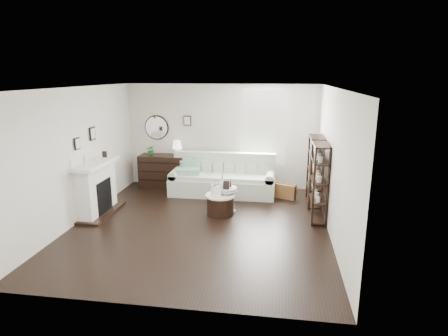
% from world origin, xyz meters
% --- Properties ---
extents(room, '(5.50, 5.50, 5.50)m').
position_xyz_m(room, '(0.73, 2.70, 1.60)').
color(room, black).
rests_on(room, ground).
extents(fireplace, '(0.50, 1.40, 1.84)m').
position_xyz_m(fireplace, '(-2.32, 0.30, 0.54)').
color(fireplace, white).
rests_on(fireplace, ground).
extents(shelf_unit_far, '(0.30, 0.80, 1.60)m').
position_xyz_m(shelf_unit_far, '(2.33, 1.55, 0.80)').
color(shelf_unit_far, black).
rests_on(shelf_unit_far, ground).
extents(shelf_unit_near, '(0.30, 0.80, 1.60)m').
position_xyz_m(shelf_unit_near, '(2.33, 0.65, 0.80)').
color(shelf_unit_near, black).
rests_on(shelf_unit_near, ground).
extents(sofa, '(2.60, 0.90, 1.01)m').
position_xyz_m(sofa, '(0.14, 2.08, 0.33)').
color(sofa, beige).
rests_on(sofa, ground).
extents(quilt, '(0.63, 0.55, 0.14)m').
position_xyz_m(quilt, '(-0.71, 1.95, 0.59)').
color(quilt, '#227F52').
rests_on(quilt, sofa).
extents(suitcase, '(0.56, 0.37, 0.36)m').
position_xyz_m(suitcase, '(1.69, 1.93, 0.18)').
color(suitcase, olive).
rests_on(suitcase, ground).
extents(dresser, '(1.28, 0.55, 0.85)m').
position_xyz_m(dresser, '(-1.50, 2.47, 0.43)').
color(dresser, black).
rests_on(dresser, ground).
extents(table_lamp, '(0.31, 0.31, 0.41)m').
position_xyz_m(table_lamp, '(-1.13, 2.47, 1.06)').
color(table_lamp, white).
rests_on(table_lamp, dresser).
extents(potted_plant, '(0.28, 0.25, 0.28)m').
position_xyz_m(potted_plant, '(-1.82, 2.42, 0.99)').
color(potted_plant, '#195A1B').
rests_on(potted_plant, dresser).
extents(drum_table, '(0.64, 0.64, 0.44)m').
position_xyz_m(drum_table, '(0.30, 0.64, 0.22)').
color(drum_table, black).
rests_on(drum_table, ground).
extents(pedestal_table, '(0.48, 0.48, 0.57)m').
position_xyz_m(pedestal_table, '(0.41, 0.75, 0.52)').
color(pedestal_table, white).
rests_on(pedestal_table, ground).
extents(eiffel_drum, '(0.11, 0.11, 0.19)m').
position_xyz_m(eiffel_drum, '(0.37, 0.68, 0.54)').
color(eiffel_drum, black).
rests_on(eiffel_drum, drum_table).
extents(bottle_drum, '(0.07, 0.07, 0.31)m').
position_xyz_m(bottle_drum, '(0.14, 0.57, 0.60)').
color(bottle_drum, silver).
rests_on(bottle_drum, drum_table).
extents(card_frame_drum, '(0.16, 0.08, 0.21)m').
position_xyz_m(card_frame_drum, '(0.26, 0.48, 0.55)').
color(card_frame_drum, white).
rests_on(card_frame_drum, drum_table).
extents(eiffel_ped, '(0.13, 0.13, 0.18)m').
position_xyz_m(eiffel_ped, '(0.50, 0.78, 0.67)').
color(eiffel_ped, black).
rests_on(eiffel_ped, pedestal_table).
extents(flask_ped, '(0.15, 0.15, 0.29)m').
position_xyz_m(flask_ped, '(0.33, 0.77, 0.72)').
color(flask_ped, silver).
rests_on(flask_ped, pedestal_table).
extents(card_frame_ped, '(0.14, 0.06, 0.18)m').
position_xyz_m(card_frame_ped, '(0.43, 0.63, 0.66)').
color(card_frame_ped, black).
rests_on(card_frame_ped, pedestal_table).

